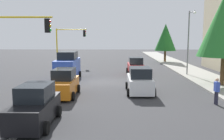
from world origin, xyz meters
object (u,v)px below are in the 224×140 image
at_px(traffic_signal_near_right, 14,40).
at_px(tree_roadside_far, 165,37).
at_px(car_orange, 64,84).
at_px(car_black, 35,107).
at_px(traffic_signal_far_right, 69,39).
at_px(car_red, 136,67).
at_px(delivery_van_blue, 68,66).
at_px(street_lamp_curbside, 190,36).
at_px(car_white, 140,81).
at_px(pedestrian_crossing, 217,90).

height_order(traffic_signal_near_right, tree_roadside_far, tree_roadside_far).
xyz_separation_m(car_orange, car_black, (5.89, -0.17, -0.00)).
xyz_separation_m(traffic_signal_far_right, car_red, (9.24, 9.25, -2.98)).
height_order(tree_roadside_far, delivery_van_blue, tree_roadside_far).
bearing_deg(traffic_signal_far_right, car_red, 45.03).
bearing_deg(street_lamp_curbside, traffic_signal_near_right, -57.19).
height_order(car_orange, car_white, same).
height_order(tree_roadside_far, car_orange, tree_roadside_far).
bearing_deg(traffic_signal_near_right, car_black, 29.39).
bearing_deg(traffic_signal_far_right, car_black, 6.88).
xyz_separation_m(street_lamp_curbside, car_red, (-1.15, -5.61, -3.45)).
bearing_deg(traffic_signal_far_right, pedestrian_crossing, 31.49).
distance_m(car_red, car_white, 9.27).
relative_size(tree_roadside_far, car_black, 1.60).
height_order(street_lamp_curbside, pedestrian_crossing, street_lamp_curbside).
bearing_deg(car_white, street_lamp_curbside, 143.39).
distance_m(traffic_signal_near_right, delivery_van_blue, 8.36).
height_order(traffic_signal_far_right, tree_roadside_far, tree_roadside_far).
bearing_deg(car_white, car_red, 177.46).
distance_m(street_lamp_curbside, car_white, 10.67).
bearing_deg(traffic_signal_near_right, traffic_signal_far_right, 179.87).
bearing_deg(street_lamp_curbside, tree_roadside_far, 178.81).
distance_m(traffic_signal_far_right, car_black, 25.91).
bearing_deg(street_lamp_curbside, car_black, -37.84).
height_order(car_orange, pedestrian_crossing, car_orange).
bearing_deg(pedestrian_crossing, traffic_signal_near_right, -97.69).
bearing_deg(pedestrian_crossing, tree_roadside_far, 175.99).
bearing_deg(tree_roadside_far, traffic_signal_far_right, -75.22).
xyz_separation_m(traffic_signal_far_right, pedestrian_crossing, (21.81, 13.36, -2.97)).
distance_m(tree_roadside_far, delivery_van_blue, 21.15).
distance_m(delivery_van_blue, car_red, 7.80).
relative_size(traffic_signal_near_right, car_black, 1.45).
xyz_separation_m(delivery_van_blue, car_orange, (7.24, 1.11, -0.39)).
relative_size(delivery_van_blue, car_black, 1.21).
bearing_deg(car_orange, traffic_signal_near_right, -84.20).
distance_m(street_lamp_curbside, car_red, 6.69).
relative_size(traffic_signal_far_right, tree_roadside_far, 0.86).
relative_size(traffic_signal_near_right, street_lamp_curbside, 0.82).
distance_m(traffic_signal_near_right, street_lamp_curbside, 17.74).
height_order(traffic_signal_near_right, delivery_van_blue, traffic_signal_near_right).
bearing_deg(tree_roadside_far, car_red, -24.07).
relative_size(traffic_signal_far_right, car_orange, 1.35).
xyz_separation_m(tree_roadside_far, delivery_van_blue, (16.42, -13.02, -2.87)).
bearing_deg(car_black, traffic_signal_near_right, -150.61).
xyz_separation_m(street_lamp_curbside, tree_roadside_far, (-14.39, 0.30, -0.20)).
height_order(delivery_van_blue, car_white, delivery_van_blue).
distance_m(traffic_signal_far_right, tree_roadside_far, 15.68).
bearing_deg(car_orange, pedestrian_crossing, 78.01).
bearing_deg(street_lamp_curbside, car_red, -101.57).
distance_m(car_red, car_black, 17.44).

